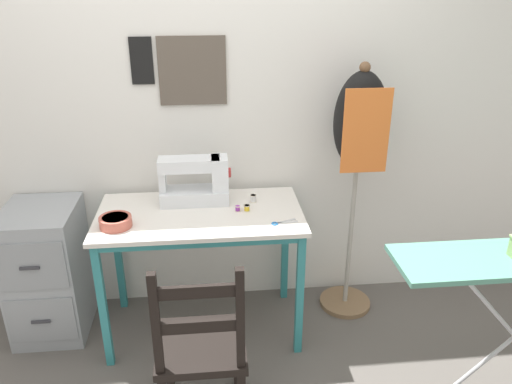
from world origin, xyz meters
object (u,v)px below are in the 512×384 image
object	(u,v)px
scissors	(280,223)
dress_form	(359,139)
sewing_machine	(198,182)
thread_spool_far_edge	(253,198)
fabric_bowl	(116,221)
thread_spool_mid_table	(247,208)
filing_cabinet	(48,271)
thread_spool_near_machine	(238,208)
wooden_chair	(201,348)

from	to	relation	value
scissors	dress_form	bearing A→B (deg)	32.45
scissors	sewing_machine	bearing A→B (deg)	144.05
thread_spool_far_edge	scissors	bearing A→B (deg)	-67.28
fabric_bowl	thread_spool_mid_table	size ratio (longest dim) A/B	4.54
dress_form	scissors	bearing A→B (deg)	-147.55
thread_spool_mid_table	dress_form	xyz separation A→B (m)	(0.64, 0.14, 0.33)
fabric_bowl	sewing_machine	bearing A→B (deg)	31.88
sewing_machine	fabric_bowl	xyz separation A→B (m)	(-0.42, -0.26, -0.10)
scissors	dress_form	distance (m)	0.66
scissors	filing_cabinet	size ratio (longest dim) A/B	0.18
sewing_machine	thread_spool_near_machine	bearing A→B (deg)	-33.50
sewing_machine	fabric_bowl	bearing A→B (deg)	-148.12
scissors	thread_spool_near_machine	xyz separation A→B (m)	(-0.21, 0.17, 0.01)
thread_spool_far_edge	wooden_chair	world-z (taller)	wooden_chair
sewing_machine	filing_cabinet	distance (m)	1.02
thread_spool_near_machine	scissors	bearing A→B (deg)	-38.27
sewing_machine	dress_form	bearing A→B (deg)	-0.21
thread_spool_near_machine	filing_cabinet	xyz separation A→B (m)	(-1.09, 0.10, -0.40)
scissors	wooden_chair	size ratio (longest dim) A/B	0.16
sewing_machine	thread_spool_near_machine	xyz separation A→B (m)	(0.21, -0.14, -0.11)
thread_spool_near_machine	wooden_chair	xyz separation A→B (m)	(-0.21, -0.67, -0.36)
fabric_bowl	thread_spool_far_edge	world-z (taller)	fabric_bowl
filing_cabinet	wooden_chair	bearing A→B (deg)	-41.35
wooden_chair	filing_cabinet	world-z (taller)	wooden_chair
thread_spool_far_edge	filing_cabinet	bearing A→B (deg)	-179.64
scissors	thread_spool_near_machine	world-z (taller)	thread_spool_near_machine
sewing_machine	dress_form	size ratio (longest dim) A/B	0.26
sewing_machine	fabric_bowl	size ratio (longest dim) A/B	2.41
wooden_chair	dress_form	distance (m)	1.40
sewing_machine	wooden_chair	xyz separation A→B (m)	(-0.00, -0.81, -0.47)
thread_spool_far_edge	filing_cabinet	world-z (taller)	thread_spool_far_edge
thread_spool_near_machine	thread_spool_far_edge	bearing A→B (deg)	49.14
scissors	thread_spool_far_edge	bearing A→B (deg)	112.72
scissors	thread_spool_near_machine	bearing A→B (deg)	141.73
thread_spool_near_machine	thread_spool_mid_table	xyz separation A→B (m)	(0.05, -0.00, 0.00)
scissors	thread_spool_far_edge	distance (m)	0.30
fabric_bowl	filing_cabinet	distance (m)	0.65
thread_spool_mid_table	thread_spool_far_edge	distance (m)	0.12
thread_spool_near_machine	filing_cabinet	world-z (taller)	thread_spool_near_machine
fabric_bowl	thread_spool_far_edge	xyz separation A→B (m)	(0.73, 0.23, -0.01)
thread_spool_near_machine	filing_cabinet	bearing A→B (deg)	174.62
scissors	thread_spool_near_machine	distance (m)	0.27
dress_form	thread_spool_near_machine	bearing A→B (deg)	-168.74
thread_spool_mid_table	dress_form	size ratio (longest dim) A/B	0.02
scissors	wooden_chair	world-z (taller)	wooden_chair
sewing_machine	fabric_bowl	world-z (taller)	sewing_machine
wooden_chair	filing_cabinet	distance (m)	1.17
thread_spool_far_edge	thread_spool_near_machine	bearing A→B (deg)	-130.86
fabric_bowl	thread_spool_far_edge	bearing A→B (deg)	17.57
sewing_machine	dress_form	xyz separation A→B (m)	(0.90, -0.00, 0.22)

